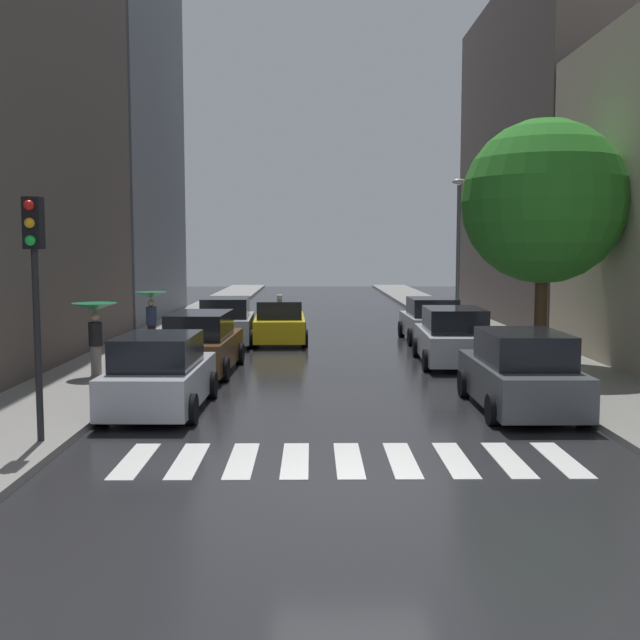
# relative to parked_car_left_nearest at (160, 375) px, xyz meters

# --- Properties ---
(ground_plane) EXTENTS (28.00, 72.00, 0.04)m
(ground_plane) POSITION_rel_parked_car_left_nearest_xyz_m (3.96, 18.46, -0.81)
(ground_plane) COLOR #242426
(sidewalk_left) EXTENTS (3.00, 72.00, 0.15)m
(sidewalk_left) POSITION_rel_parked_car_left_nearest_xyz_m (-2.54, 18.46, -0.72)
(sidewalk_left) COLOR gray
(sidewalk_left) RESTS_ON ground
(sidewalk_right) EXTENTS (3.00, 72.00, 0.15)m
(sidewalk_right) POSITION_rel_parked_car_left_nearest_xyz_m (10.46, 18.46, -0.72)
(sidewalk_right) COLOR gray
(sidewalk_right) RESTS_ON ground
(crosswalk_stripes) EXTENTS (7.65, 2.20, 0.01)m
(crosswalk_stripes) POSITION_rel_parked_car_left_nearest_xyz_m (3.96, -3.98, -0.79)
(crosswalk_stripes) COLOR silver
(crosswalk_stripes) RESTS_ON ground
(building_left_mid) EXTENTS (6.00, 13.08, 18.26)m
(building_left_mid) POSITION_rel_parked_car_left_nearest_xyz_m (-7.04, 21.80, 8.34)
(building_left_mid) COLOR slate
(building_left_mid) RESTS_ON ground
(building_right_mid) EXTENTS (6.00, 17.10, 15.49)m
(building_right_mid) POSITION_rel_parked_car_left_nearest_xyz_m (14.96, 19.68, 6.95)
(building_right_mid) COLOR #564C47
(building_right_mid) RESTS_ON ground
(parked_car_left_nearest) EXTENTS (2.12, 4.23, 1.70)m
(parked_car_left_nearest) POSITION_rel_parked_car_left_nearest_xyz_m (0.00, 0.00, 0.00)
(parked_car_left_nearest) COLOR #B2B7BF
(parked_car_left_nearest) RESTS_ON ground
(parked_car_left_second) EXTENTS (2.14, 4.77, 1.75)m
(parked_car_left_second) POSITION_rel_parked_car_left_nearest_xyz_m (0.15, 5.23, 0.02)
(parked_car_left_second) COLOR brown
(parked_car_left_second) RESTS_ON ground
(parked_car_left_third) EXTENTS (2.22, 4.26, 1.74)m
(parked_car_left_third) POSITION_rel_parked_car_left_nearest_xyz_m (0.14, 11.75, 0.02)
(parked_car_left_third) COLOR #B2B7BF
(parked_car_left_third) RESTS_ON ground
(parked_car_right_nearest) EXTENTS (2.10, 4.49, 1.77)m
(parked_car_right_nearest) POSITION_rel_parked_car_left_nearest_xyz_m (7.93, -0.03, 0.03)
(parked_car_right_nearest) COLOR #474C51
(parked_car_right_nearest) RESTS_ON ground
(parked_car_right_second) EXTENTS (2.28, 4.56, 1.74)m
(parked_car_right_second) POSITION_rel_parked_car_left_nearest_xyz_m (7.69, 6.75, 0.02)
(parked_car_right_second) COLOR #B2B7BF
(parked_car_right_second) RESTS_ON ground
(parked_car_right_third) EXTENTS (2.17, 4.23, 1.67)m
(parked_car_right_third) POSITION_rel_parked_car_left_nearest_xyz_m (7.92, 12.55, -0.01)
(parked_car_right_third) COLOR #B2B7BF
(parked_car_right_third) RESTS_ON ground
(taxi_midroad) EXTENTS (2.19, 4.72, 1.81)m
(taxi_midroad) POSITION_rel_parked_car_left_nearest_xyz_m (2.11, 12.31, -0.03)
(taxi_midroad) COLOR yellow
(taxi_midroad) RESTS_ON ground
(pedestrian_foreground) EXTENTS (1.07, 1.07, 1.93)m
(pedestrian_foreground) POSITION_rel_parked_car_left_nearest_xyz_m (-2.17, 9.52, 0.80)
(pedestrian_foreground) COLOR black
(pedestrian_foreground) RESTS_ON sidewalk_left
(pedestrian_near_tree) EXTENTS (1.19, 1.19, 1.96)m
(pedestrian_near_tree) POSITION_rel_parked_car_left_nearest_xyz_m (-2.47, 3.80, 0.86)
(pedestrian_near_tree) COLOR gray
(pedestrian_near_tree) RESTS_ON sidewalk_left
(street_tree_right) EXTENTS (4.71, 4.71, 7.10)m
(street_tree_right) POSITION_rel_parked_car_left_nearest_xyz_m (9.99, 5.45, 4.09)
(street_tree_right) COLOR #513823
(street_tree_right) RESTS_ON sidewalk_right
(traffic_light_left_corner) EXTENTS (0.30, 0.42, 4.30)m
(traffic_light_left_corner) POSITION_rel_parked_car_left_nearest_xyz_m (-1.49, -3.20, 2.49)
(traffic_light_left_corner) COLOR black
(traffic_light_left_corner) RESTS_ON sidewalk_left
(lamp_post_right) EXTENTS (0.60, 0.28, 6.31)m
(lamp_post_right) POSITION_rel_parked_car_left_nearest_xyz_m (9.51, 15.65, 3.03)
(lamp_post_right) COLOR #595B60
(lamp_post_right) RESTS_ON sidewalk_right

